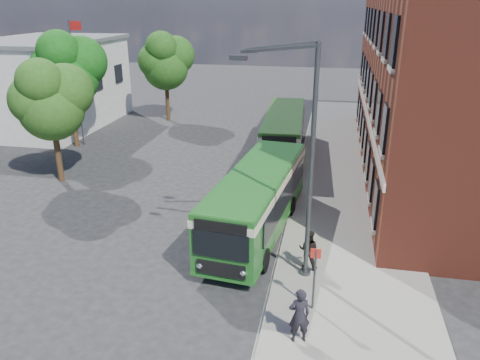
# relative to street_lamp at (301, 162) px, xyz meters

# --- Properties ---
(ground) EXTENTS (120.00, 120.00, 0.00)m
(ground) POSITION_rel_street_lamp_xyz_m (-4.84, 2.00, -4.79)
(ground) COLOR #252527
(ground) RESTS_ON ground
(pavement) EXTENTS (6.00, 48.00, 0.15)m
(pavement) POSITION_rel_street_lamp_xyz_m (2.16, 10.00, -4.72)
(pavement) COLOR gray
(pavement) RESTS_ON ground
(kerb_line) EXTENTS (0.12, 48.00, 0.01)m
(kerb_line) POSITION_rel_street_lamp_xyz_m (-0.89, 10.00, -4.79)
(kerb_line) COLOR beige
(kerb_line) RESTS_ON ground
(brick_office) EXTENTS (12.10, 26.00, 14.20)m
(brick_office) POSITION_rel_street_lamp_xyz_m (9.16, 14.00, 2.18)
(brick_office) COLOR maroon
(brick_office) RESTS_ON ground
(white_building) EXTENTS (9.40, 13.40, 7.30)m
(white_building) POSITION_rel_street_lamp_xyz_m (-22.84, 20.00, -1.13)
(white_building) COLOR beige
(white_building) RESTS_ON ground
(flagpole) EXTENTS (0.95, 0.10, 9.00)m
(flagpole) POSITION_rel_street_lamp_xyz_m (-17.29, 15.00, 0.15)
(flagpole) COLOR #3B3E40
(flagpole) RESTS_ON ground
(street_lamp) EXTENTS (2.96, 2.38, 9.00)m
(street_lamp) POSITION_rel_street_lamp_xyz_m (0.00, 0.00, 0.00)
(street_lamp) COLOR #3B3E40
(street_lamp) RESTS_ON ground
(bus_stop_sign) EXTENTS (0.35, 0.08, 2.52)m
(bus_stop_sign) POSITION_rel_street_lamp_xyz_m (0.76, -2.20, -3.28)
(bus_stop_sign) COLOR #3B3E40
(bus_stop_sign) RESTS_ON ground
(bus_front) EXTENTS (3.63, 10.44, 3.02)m
(bus_front) POSITION_rel_street_lamp_xyz_m (-2.13, 3.44, -2.96)
(bus_front) COLOR #206320
(bus_front) RESTS_ON ground
(bus_rear) EXTENTS (3.11, 11.10, 3.02)m
(bus_rear) POSITION_rel_street_lamp_xyz_m (-2.20, 15.36, -2.96)
(bus_rear) COLOR #2C6021
(bus_rear) RESTS_ON ground
(pedestrian_a) EXTENTS (0.80, 0.65, 1.90)m
(pedestrian_a) POSITION_rel_street_lamp_xyz_m (0.40, -3.94, -3.69)
(pedestrian_a) COLOR black
(pedestrian_a) RESTS_ON pavement
(pedestrian_b) EXTENTS (0.89, 0.74, 1.66)m
(pedestrian_b) POSITION_rel_street_lamp_xyz_m (0.42, 0.48, -3.81)
(pedestrian_b) COLOR black
(pedestrian_b) RESTS_ON pavement
(tree_left) EXTENTS (4.37, 4.15, 7.37)m
(tree_left) POSITION_rel_street_lamp_xyz_m (-14.81, 7.72, 0.21)
(tree_left) COLOR #352313
(tree_left) RESTS_ON ground
(tree_mid) EXTENTS (4.99, 4.75, 8.43)m
(tree_mid) POSITION_rel_street_lamp_xyz_m (-17.56, 14.47, 0.93)
(tree_mid) COLOR #352313
(tree_mid) RESTS_ON ground
(tree_right) EXTENTS (4.65, 4.42, 7.86)m
(tree_right) POSITION_rel_street_lamp_xyz_m (-13.55, 23.54, 0.54)
(tree_right) COLOR #352313
(tree_right) RESTS_ON ground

